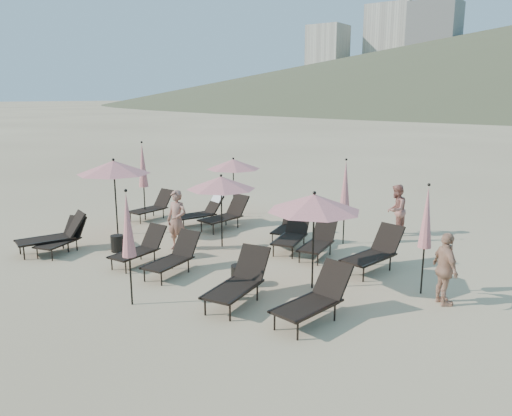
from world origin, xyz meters
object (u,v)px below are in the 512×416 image
Objects in this scene: lounger_10 at (319,241)px; umbrella_closed_1 at (426,218)px; lounger_0 at (54,235)px; lounger_1 at (63,238)px; umbrella_closed_0 at (128,225)px; lounger_9 at (292,234)px; beachgoer_c at (445,269)px; lounger_5 at (315,297)px; lounger_8 at (226,214)px; lounger_11 at (375,251)px; beachgoer_b at (396,210)px; lounger_7 at (203,210)px; umbrella_open_0 at (114,167)px; lounger_3 at (173,256)px; side_table_0 at (117,243)px; umbrella_open_1 at (221,183)px; beachgoer_a at (177,220)px; lounger_4 at (239,281)px; lounger_2 at (140,248)px; umbrella_open_3 at (233,164)px; umbrella_closed_3 at (345,185)px; lounger_6 at (153,206)px; side_table_1 at (239,275)px; umbrella_open_2 at (314,203)px; lounger_12 at (287,226)px; umbrella_closed_2 at (143,166)px.

umbrella_closed_1 is at bearing -26.83° from lounger_10.
lounger_0 reaches higher than lounger_1.
lounger_10 is at bearing 72.92° from umbrella_closed_0.
beachgoer_c reaches higher than lounger_9.
umbrella_closed_1 reaches higher than lounger_5.
lounger_8 is 1.01× the size of lounger_9.
lounger_11 is 3.62m from beachgoer_b.
lounger_7 is 3.33m from umbrella_open_0.
lounger_3 is 3.64× the size of side_table_0.
lounger_7 is 3.03m from umbrella_open_1.
lounger_4 is at bearing -35.95° from beachgoer_a.
lounger_2 is at bearing 164.17° from lounger_4.
lounger_0 is 6.83m from umbrella_open_3.
lounger_0 is at bearing 173.88° from lounger_4.
umbrella_closed_0 is 0.97× the size of umbrella_closed_3.
lounger_6 is at bearing 134.05° from umbrella_closed_0.
lounger_1 is 8.55m from lounger_11.
lounger_9 is at bearing 27.40° from umbrella_open_1.
beachgoer_a is at bearing -172.98° from umbrella_closed_1.
lounger_0 is at bearing -86.75° from lounger_7.
side_table_1 is (1.80, 0.33, -0.20)m from lounger_3.
umbrella_closed_3 is at bearing 84.18° from side_table_1.
umbrella_closed_0 reaches higher than lounger_3.
lounger_2 is 3.37× the size of side_table_1.
lounger_4 is 3.80m from lounger_10.
side_table_0 is (0.07, -3.74, -0.29)m from lounger_7.
umbrella_open_2 is at bearing -1.53° from lounger_1.
umbrella_open_3 reaches higher than lounger_11.
lounger_12 is 0.65× the size of umbrella_open_0.
side_table_0 is (-6.74, 0.65, -0.25)m from lounger_5.
lounger_7 reaches higher than lounger_2.
lounger_0 reaches higher than lounger_12.
lounger_0 is at bearing -165.68° from umbrella_open_2.
beachgoer_a is (-6.73, -0.83, -0.88)m from umbrella_closed_1.
umbrella_open_0 reaches higher than lounger_7.
beachgoer_b is at bearing 35.41° from umbrella_open_0.
lounger_5 reaches higher than lounger_3.
lounger_3 is 3.53× the size of side_table_1.
beachgoer_a is (-3.15, 1.17, 0.62)m from side_table_1.
umbrella_open_0 is at bearing 168.31° from side_table_1.
lounger_11 reaches higher than lounger_1.
lounger_12 is (-3.58, 4.64, -0.09)m from lounger_5.
umbrella_open_2 is at bearing -73.63° from lounger_10.
lounger_5 is 1.20× the size of lounger_12.
side_table_0 is (2.20, -3.01, -1.71)m from umbrella_closed_2.
lounger_5 is 5.79m from beachgoer_a.
lounger_1 is 1.03× the size of lounger_2.
lounger_4 is at bearing -136.93° from umbrella_closed_1.
umbrella_open_3 is (-1.06, 1.75, 1.40)m from lounger_8.
umbrella_closed_1 is 1.16m from beachgoer_c.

